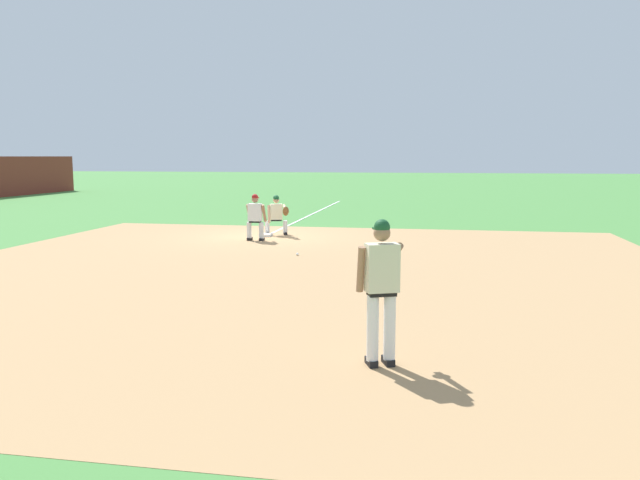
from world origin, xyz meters
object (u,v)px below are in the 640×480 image
(pitcher, at_px, (382,283))
(first_base_bag, at_px, (266,235))
(baserunner, at_px, (255,215))
(first_baseman, at_px, (277,213))
(baseball, at_px, (297,254))

(pitcher, bearing_deg, first_base_bag, 21.67)
(first_base_bag, xyz_separation_m, baserunner, (-1.06, 0.05, 0.75))
(first_base_bag, distance_m, first_baseman, 0.84)
(baserunner, bearing_deg, pitcher, -156.27)
(baseball, bearing_deg, pitcher, -160.74)
(first_base_bag, height_order, pitcher, pitcher)
(pitcher, xyz_separation_m, baserunner, (11.01, 4.84, -0.27))
(first_base_bag, distance_m, baserunner, 1.29)
(first_base_bag, relative_size, pitcher, 0.20)
(pitcher, xyz_separation_m, first_baseman, (12.45, 4.51, -0.33))
(first_base_bag, xyz_separation_m, pitcher, (-12.06, -4.79, 1.01))
(baseball, relative_size, pitcher, 0.04)
(first_base_bag, relative_size, baserunner, 0.26)
(baserunner, bearing_deg, first_baseman, -13.02)
(pitcher, distance_m, baserunner, 12.03)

